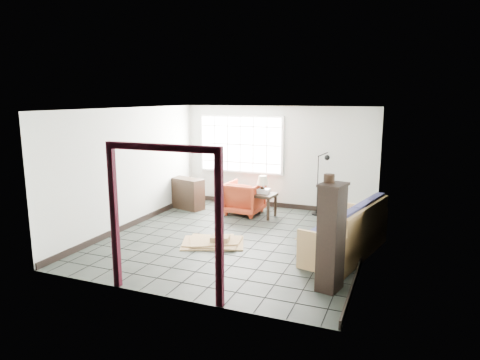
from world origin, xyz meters
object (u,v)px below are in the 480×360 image
at_px(armchair, 244,196).
at_px(futon_sofa, 349,235).
at_px(side_table, 264,198).
at_px(tall_shelf, 331,237).

bearing_deg(armchair, futon_sofa, 149.12).
height_order(futon_sofa, armchair, futon_sofa).
xyz_separation_m(side_table, tall_shelf, (2.16, -3.34, 0.35)).
height_order(armchair, side_table, armchair).
bearing_deg(side_table, armchair, 167.72).
distance_m(futon_sofa, tall_shelf, 1.65).
height_order(futon_sofa, tall_shelf, tall_shelf).
bearing_deg(tall_shelf, futon_sofa, 100.30).
xyz_separation_m(armchair, tall_shelf, (2.71, -3.45, 0.38)).
distance_m(futon_sofa, armchair, 3.35).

